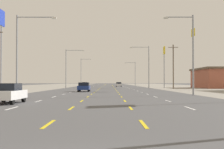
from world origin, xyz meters
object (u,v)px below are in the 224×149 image
(sedan_inner_left_near, at_px, (84,87))
(pole_sign_right_row_2, at_px, (164,57))
(pole_sign_left_row_1, at_px, (1,29))
(streetlight_left_row_1, at_px, (68,65))
(sedan_inner_right_midfar, at_px, (119,84))
(streetlight_left_row_2, at_px, (82,70))
(streetlight_right_row_2, at_px, (134,72))
(streetlight_right_row_1, at_px, (147,64))
(pole_sign_right_row_1, at_px, (193,47))
(sedan_far_left_mid, at_px, (85,84))
(streetlight_left_row_0, at_px, (21,48))
(sedan_far_left_nearest, at_px, (8,93))
(streetlight_right_row_0, at_px, (190,49))

(sedan_inner_left_near, distance_m, pole_sign_right_row_2, 36.10)
(pole_sign_left_row_1, relative_size, streetlight_left_row_1, 1.21)
(sedan_inner_right_midfar, xyz_separation_m, pole_sign_left_row_1, (-17.98, -63.12, 8.10))
(streetlight_left_row_2, xyz_separation_m, streetlight_right_row_2, (19.50, 0.00, -0.65))
(sedan_inner_right_midfar, height_order, streetlight_left_row_2, streetlight_left_row_2)
(streetlight_right_row_2, bearing_deg, streetlight_right_row_1, -90.07)
(pole_sign_left_row_1, bearing_deg, pole_sign_right_row_1, 22.03)
(sedan_far_left_mid, height_order, streetlight_left_row_0, streetlight_left_row_0)
(pole_sign_left_row_1, distance_m, streetlight_left_row_0, 9.86)
(streetlight_left_row_0, distance_m, streetlight_left_row_2, 87.69)
(pole_sign_left_row_1, height_order, streetlight_left_row_1, pole_sign_left_row_1)
(sedan_far_left_nearest, bearing_deg, streetlight_right_row_2, 80.75)
(streetlight_right_row_2, bearing_deg, sedan_far_left_nearest, -99.25)
(sedan_inner_left_near, relative_size, streetlight_right_row_2, 0.50)
(pole_sign_right_row_2, xyz_separation_m, streetlight_right_row_0, (-4.37, -45.51, -2.32))
(streetlight_right_row_1, bearing_deg, sedan_far_left_nearest, -105.89)
(sedan_far_left_nearest, xyz_separation_m, streetlight_right_row_1, (16.55, 58.15, 5.25))
(streetlight_right_row_1, relative_size, streetlight_left_row_2, 1.00)
(sedan_far_left_nearest, xyz_separation_m, streetlight_right_row_2, (16.61, 101.99, 4.49))
(sedan_far_left_nearest, distance_m, pole_sign_right_row_2, 63.79)
(streetlight_left_row_0, bearing_deg, sedan_far_left_nearest, -79.13)
(pole_sign_right_row_2, distance_m, streetlight_left_row_2, 48.54)
(sedan_inner_left_near, distance_m, streetlight_right_row_2, 74.19)
(streetlight_left_row_1, bearing_deg, pole_sign_left_row_1, -97.61)
(streetlight_right_row_1, height_order, streetlight_right_row_2, streetlight_right_row_1)
(sedan_far_left_nearest, height_order, streetlight_right_row_2, streetlight_right_row_2)
(sedan_far_left_nearest, xyz_separation_m, streetlight_left_row_1, (-2.78, 58.15, 4.82))
(pole_sign_right_row_1, distance_m, streetlight_left_row_2, 72.27)
(pole_sign_right_row_2, height_order, streetlight_left_row_0, pole_sign_right_row_2)
(streetlight_left_row_0, xyz_separation_m, streetlight_left_row_2, (-0.15, 87.69, 0.44))
(sedan_far_left_mid, bearing_deg, sedan_inner_right_midfar, 21.79)
(streetlight_left_row_0, distance_m, streetlight_right_row_0, 19.45)
(sedan_inner_left_near, bearing_deg, pole_sign_right_row_2, 59.99)
(sedan_far_left_mid, bearing_deg, streetlight_left_row_2, 97.04)
(sedan_inner_right_midfar, distance_m, streetlight_left_row_1, 30.58)
(sedan_far_left_mid, bearing_deg, streetlight_right_row_1, -53.62)
(sedan_far_left_mid, height_order, streetlight_left_row_1, streetlight_left_row_1)
(sedan_inner_left_near, distance_m, pole_sign_left_row_1, 15.27)
(sedan_inner_left_near, height_order, streetlight_left_row_2, streetlight_left_row_2)
(pole_sign_right_row_2, height_order, streetlight_right_row_1, pole_sign_right_row_2)
(streetlight_left_row_0, bearing_deg, pole_sign_left_row_1, 121.48)
(pole_sign_right_row_1, bearing_deg, streetlight_right_row_0, -104.87)
(streetlight_left_row_1, bearing_deg, streetlight_right_row_2, 66.15)
(streetlight_right_row_0, relative_size, streetlight_left_row_1, 0.98)
(pole_sign_left_row_1, bearing_deg, streetlight_left_row_2, 86.64)
(streetlight_right_row_2, bearing_deg, streetlight_right_row_0, -89.94)
(sedan_far_left_mid, xyz_separation_m, streetlight_right_row_1, (16.86, -22.89, 5.25))
(pole_sign_right_row_1, bearing_deg, sedan_inner_left_near, -164.91)
(sedan_inner_left_near, xyz_separation_m, streetlight_right_row_2, (13.26, 72.86, 4.49))
(sedan_far_left_nearest, distance_m, streetlight_right_row_2, 103.43)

